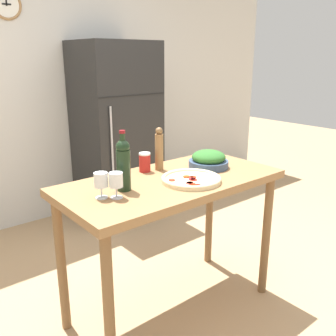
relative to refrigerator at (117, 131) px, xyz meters
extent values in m
plane|color=tan|center=(-0.62, -1.62, -0.88)|extent=(14.00, 14.00, 0.00)
cube|color=silver|center=(-0.62, 0.37, 0.42)|extent=(6.40, 0.06, 2.60)
torus|color=#997047|center=(-0.86, 0.33, 1.17)|extent=(0.26, 0.02, 0.26)
cylinder|color=white|center=(-0.86, 0.33, 1.17)|extent=(0.23, 0.01, 0.23)
cube|color=black|center=(-0.86, 0.33, 1.17)|extent=(0.08, 0.01, 0.01)
cube|color=black|center=(-0.86, 0.33, 1.21)|extent=(0.01, 0.01, 0.10)
cube|color=black|center=(0.00, 0.00, 0.00)|extent=(0.75, 0.64, 1.77)
cube|color=black|center=(0.00, -0.32, 0.39)|extent=(0.73, 0.01, 0.01)
cylinder|color=#B2B2B7|center=(-0.26, -0.34, -0.09)|extent=(0.02, 0.02, 0.80)
cube|color=olive|center=(-0.62, -1.62, 0.01)|extent=(1.37, 0.67, 0.05)
cylinder|color=brown|center=(-1.24, -1.89, -0.45)|extent=(0.06, 0.06, 0.87)
cylinder|color=brown|center=(0.00, -1.89, -0.45)|extent=(0.06, 0.06, 0.87)
cylinder|color=brown|center=(-1.24, -1.35, -0.45)|extent=(0.06, 0.06, 0.87)
cylinder|color=brown|center=(0.00, -1.35, -0.45)|extent=(0.06, 0.06, 0.87)
cylinder|color=black|center=(-0.95, -1.61, 0.15)|extent=(0.08, 0.08, 0.23)
sphere|color=black|center=(-0.95, -1.61, 0.28)|extent=(0.08, 0.08, 0.08)
cylinder|color=black|center=(-0.95, -1.61, 0.31)|extent=(0.03, 0.03, 0.07)
cylinder|color=maroon|center=(-0.95, -1.61, 0.36)|extent=(0.03, 0.03, 0.02)
cylinder|color=silver|center=(-1.05, -1.68, 0.03)|extent=(0.07, 0.07, 0.00)
cylinder|color=silver|center=(-1.05, -1.68, 0.06)|extent=(0.01, 0.01, 0.06)
cylinder|color=white|center=(-1.05, -1.68, 0.13)|extent=(0.07, 0.07, 0.08)
cylinder|color=maroon|center=(-1.05, -1.68, 0.11)|extent=(0.06, 0.06, 0.03)
cylinder|color=silver|center=(-1.11, -1.63, 0.03)|extent=(0.07, 0.07, 0.00)
cylinder|color=silver|center=(-1.11, -1.63, 0.06)|extent=(0.01, 0.01, 0.06)
cylinder|color=white|center=(-1.11, -1.63, 0.13)|extent=(0.07, 0.07, 0.08)
cylinder|color=olive|center=(-0.56, -1.42, 0.15)|extent=(0.05, 0.05, 0.24)
sphere|color=brown|center=(-0.56, -1.42, 0.29)|extent=(0.05, 0.05, 0.05)
cylinder|color=#384C6B|center=(-0.28, -1.59, 0.06)|extent=(0.26, 0.26, 0.05)
ellipsoid|color=#2D6628|center=(-0.28, -1.59, 0.10)|extent=(0.22, 0.22, 0.09)
cylinder|color=beige|center=(-0.56, -1.73, 0.04)|extent=(0.35, 0.35, 0.02)
torus|color=beige|center=(-0.56, -1.73, 0.05)|extent=(0.35, 0.35, 0.02)
cylinder|color=#B51B0D|center=(-0.63, -1.85, 0.05)|extent=(0.04, 0.04, 0.01)
cylinder|color=red|center=(-0.56, -1.72, 0.05)|extent=(0.03, 0.03, 0.01)
cylinder|color=#B6320D|center=(-0.56, -1.69, 0.05)|extent=(0.04, 0.04, 0.01)
cylinder|color=red|center=(-0.63, -1.82, 0.05)|extent=(0.04, 0.04, 0.01)
cylinder|color=red|center=(-0.63, -1.79, 0.05)|extent=(0.04, 0.04, 0.01)
cylinder|color=red|center=(-0.57, -1.75, 0.05)|extent=(0.04, 0.04, 0.01)
cylinder|color=red|center=(-0.67, -1.68, 0.05)|extent=(0.04, 0.04, 0.01)
cylinder|color=#B03028|center=(-0.63, -1.79, 0.05)|extent=(0.04, 0.04, 0.01)
cylinder|color=red|center=(-0.54, -1.72, 0.05)|extent=(0.04, 0.04, 0.01)
cylinder|color=red|center=(-0.57, -1.76, 0.05)|extent=(0.04, 0.04, 0.01)
cylinder|color=#B2231E|center=(-0.66, -1.40, 0.09)|extent=(0.07, 0.07, 0.11)
cylinder|color=white|center=(-0.66, -1.40, 0.15)|extent=(0.07, 0.07, 0.01)
camera|label=1|loc=(-2.00, -3.26, 0.74)|focal=40.00mm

